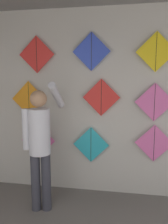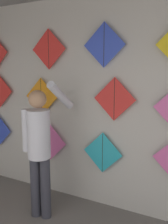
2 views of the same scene
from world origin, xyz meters
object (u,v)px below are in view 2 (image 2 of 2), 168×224
(kite_5, at_px, (41,97))
(kite_10, at_px, (104,45))
(kite_9, at_px, (49,49))
(kite_6, at_px, (114,99))
(shopkeeper, at_px, (40,143))
(kite_1, at_px, (50,142))
(kite_2, at_px, (103,153))

(kite_5, bearing_deg, kite_10, 0.00)
(kite_9, bearing_deg, kite_5, 180.00)
(kite_6, bearing_deg, kite_10, 180.00)
(shopkeeper, bearing_deg, kite_9, 101.78)
(kite_9, bearing_deg, shopkeeper, -67.64)
(shopkeeper, bearing_deg, kite_1, 103.32)
(kite_2, bearing_deg, kite_5, 180.00)
(kite_5, distance_m, kite_6, 1.14)
(kite_5, distance_m, kite_10, 1.21)
(shopkeeper, distance_m, kite_5, 0.84)
(kite_5, height_order, kite_6, kite_6)
(shopkeeper, relative_size, kite_1, 3.14)
(shopkeeper, xyz_separation_m, kite_6, (0.75, 0.56, 0.52))
(kite_2, relative_size, kite_6, 1.00)
(kite_1, height_order, kite_5, kite_5)
(kite_1, relative_size, kite_2, 1.00)
(kite_1, bearing_deg, kite_2, 0.00)
(kite_2, bearing_deg, kite_6, 0.00)
(shopkeeper, xyz_separation_m, kite_1, (-0.25, 0.56, -0.18))
(kite_9, relative_size, kite_10, 1.00)
(kite_1, bearing_deg, kite_10, 0.00)
(kite_1, xyz_separation_m, kite_9, (0.02, 0.00, 1.34))
(kite_1, relative_size, kite_9, 1.00)
(shopkeeper, relative_size, kite_2, 3.14)
(kite_1, distance_m, kite_2, 0.85)
(kite_1, bearing_deg, kite_5, 180.00)
(kite_1, distance_m, kite_5, 0.68)
(kite_1, bearing_deg, kite_6, 0.00)
(kite_2, xyz_separation_m, kite_5, (-0.98, 0.00, 0.69))
(kite_6, bearing_deg, kite_5, 180.00)
(shopkeeper, distance_m, kite_10, 1.44)
(kite_2, height_order, kite_6, kite_6)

